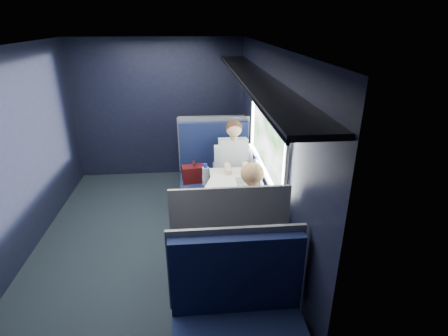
{
  "coord_description": "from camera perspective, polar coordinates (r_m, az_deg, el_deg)",
  "views": [
    {
      "loc": [
        0.57,
        -3.72,
        2.55
      ],
      "look_at": [
        0.9,
        0.0,
        0.95
      ],
      "focal_mm": 28.0,
      "sensor_mm": 36.0,
      "label": 1
    }
  ],
  "objects": [
    {
      "name": "seat_bay_near",
      "position": [
        5.07,
        -1.58,
        -1.67
      ],
      "size": [
        1.04,
        0.62,
        1.26
      ],
      "color": "#0B1233",
      "rests_on": "ground"
    },
    {
      "name": "laptop",
      "position": [
        4.15,
        4.52,
        -1.72
      ],
      "size": [
        0.26,
        0.34,
        0.25
      ],
      "color": "silver",
      "rests_on": "table"
    },
    {
      "name": "seat_row_front",
      "position": [
        5.93,
        -2.04,
        1.99
      ],
      "size": [
        1.04,
        0.51,
        1.16
      ],
      "color": "#0B1233",
      "rests_on": "ground"
    },
    {
      "name": "table",
      "position": [
        4.2,
        1.8,
        -3.53
      ],
      "size": [
        0.62,
        1.0,
        0.74
      ],
      "color": "#54565E",
      "rests_on": "ground"
    },
    {
      "name": "papers",
      "position": [
        4.06,
        0.42,
        -3.27
      ],
      "size": [
        0.7,
        0.85,
        0.01
      ],
      "primitive_type": "cube",
      "rotation": [
        0.0,
        0.0,
        -0.31
      ],
      "color": "white",
      "rests_on": "table"
    },
    {
      "name": "seat_row_back",
      "position": [
        2.89,
        2.42,
        -24.56
      ],
      "size": [
        1.04,
        0.51,
        1.16
      ],
      "color": "#0B1233",
      "rests_on": "ground"
    },
    {
      "name": "man",
      "position": [
        4.82,
        1.63,
        0.81
      ],
      "size": [
        0.53,
        0.56,
        1.32
      ],
      "color": "black",
      "rests_on": "ground"
    },
    {
      "name": "cup",
      "position": [
        4.53,
        4.42,
        0.17
      ],
      "size": [
        0.07,
        0.07,
        0.09
      ],
      "primitive_type": "cylinder",
      "color": "white",
      "rests_on": "table"
    },
    {
      "name": "bottle_small",
      "position": [
        4.4,
        5.28,
        0.3
      ],
      "size": [
        0.07,
        0.07,
        0.24
      ],
      "color": "silver",
      "rests_on": "table"
    },
    {
      "name": "ground",
      "position": [
        4.55,
        -11.6,
        -11.53
      ],
      "size": [
        2.8,
        4.2,
        0.01
      ],
      "primitive_type": "cube",
      "color": "black"
    },
    {
      "name": "room_shell",
      "position": [
        3.91,
        -12.99,
        6.66
      ],
      "size": [
        3.0,
        4.4,
        2.4
      ],
      "color": "black",
      "rests_on": "ground"
    },
    {
      "name": "seat_bay_far",
      "position": [
        3.57,
        0.47,
        -13.56
      ],
      "size": [
        1.04,
        0.62,
        1.26
      ],
      "color": "#0B1233",
      "rests_on": "ground"
    },
    {
      "name": "woman",
      "position": [
        3.56,
        4.26,
        -7.65
      ],
      "size": [
        0.53,
        0.56,
        1.32
      ],
      "color": "black",
      "rests_on": "ground"
    }
  ]
}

